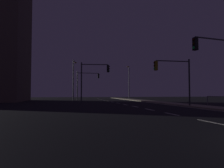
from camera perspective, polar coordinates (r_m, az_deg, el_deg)
ground_plane at (r=22.74m, az=5.97°, el=-6.07°), size 112.00×112.00×0.00m
sidewalk_right at (r=25.32m, az=19.68°, el=-5.42°), size 2.39×77.00×0.14m
lane_markings_center at (r=26.09m, az=3.66°, el=-5.61°), size 0.14×50.00×0.01m
lane_edge_line at (r=29.10m, az=12.10°, el=-5.24°), size 0.14×53.00×0.01m
traffic_light_far_right at (r=22.43m, az=16.33°, el=3.08°), size 4.01×0.34×4.83m
traffic_light_overhead_east at (r=42.05m, az=-6.82°, el=1.06°), size 4.50×0.34×5.69m
traffic_light_far_center at (r=17.93m, az=26.14°, el=6.41°), size 3.61×0.76×5.68m
traffic_light_near_right at (r=27.26m, az=-4.98°, el=2.50°), size 3.74×0.62×5.40m
street_lamp_far_end at (r=47.17m, az=4.59°, el=1.27°), size 0.95×1.45×7.35m
street_lamp_median at (r=41.80m, az=-10.38°, el=2.09°), size 0.84×2.26×7.91m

